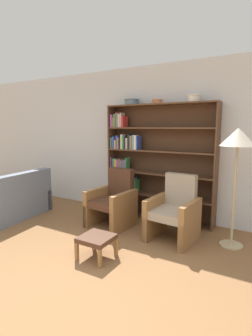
% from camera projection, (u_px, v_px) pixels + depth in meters
% --- Properties ---
extents(ground_plane, '(24.00, 24.00, 0.00)m').
position_uv_depth(ground_plane, '(50.00, 305.00, 2.46)').
color(ground_plane, brown).
extents(wall_back, '(12.00, 0.06, 2.75)m').
position_uv_depth(wall_back, '(167.00, 143.00, 4.71)').
color(wall_back, silver).
rests_on(wall_back, ground).
extents(bookshelf, '(1.99, 0.30, 2.05)m').
position_uv_depth(bookshelf, '(149.00, 164.00, 4.76)').
color(bookshelf, brown).
rests_on(bookshelf, ground).
extents(bowl_terracotta, '(0.27, 0.27, 0.10)m').
position_uv_depth(bowl_terracotta, '(132.00, 102.00, 4.75)').
color(bowl_terracotta, slate).
rests_on(bowl_terracotta, bookshelf).
extents(bowl_copper, '(0.19, 0.19, 0.07)m').
position_uv_depth(bowl_copper, '(157.00, 101.00, 4.50)').
color(bowl_copper, '#C67547').
rests_on(bowl_copper, bookshelf).
extents(bowl_brass, '(0.22, 0.22, 0.11)m').
position_uv_depth(bowl_brass, '(194.00, 98.00, 4.18)').
color(bowl_brass, silver).
rests_on(bowl_brass, bookshelf).
extents(couch, '(0.99, 1.61, 0.85)m').
position_uv_depth(couch, '(8.00, 203.00, 4.76)').
color(couch, slate).
rests_on(couch, ground).
extents(armchair_leather, '(0.70, 0.73, 0.95)m').
position_uv_depth(armchair_leather, '(113.00, 202.00, 4.43)').
color(armchair_leather, olive).
rests_on(armchair_leather, ground).
extents(armchair_cushioned, '(0.70, 0.73, 0.95)m').
position_uv_depth(armchair_cushioned, '(174.00, 212.00, 3.89)').
color(armchair_cushioned, olive).
rests_on(armchair_cushioned, ground).
extents(floor_lamp, '(0.47, 0.47, 1.65)m').
position_uv_depth(floor_lamp, '(238.00, 143.00, 3.48)').
color(floor_lamp, tan).
rests_on(floor_lamp, ground).
extents(footstool, '(0.40, 0.40, 0.29)m').
position_uv_depth(footstool, '(97.00, 240.00, 3.32)').
color(footstool, olive).
rests_on(footstool, ground).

